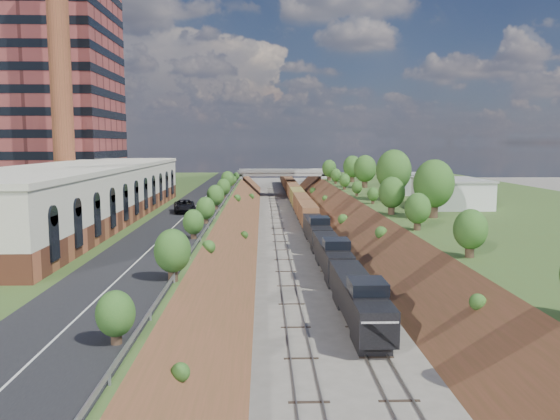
{
  "coord_description": "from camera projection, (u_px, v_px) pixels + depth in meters",
  "views": [
    {
      "loc": [
        -5.18,
        -29.97,
        14.73
      ],
      "look_at": [
        -2.97,
        40.69,
        6.0
      ],
      "focal_mm": 35.0,
      "sensor_mm": 36.0,
      "label": 1
    }
  ],
  "objects": [
    {
      "name": "ground",
      "position": [
        353.0,
        398.0,
        31.7
      ],
      "size": [
        400.0,
        400.0,
        0.0
      ],
      "primitive_type": "plane",
      "color": "#6B665B",
      "rests_on": "ground"
    },
    {
      "name": "platform_left",
      "position": [
        95.0,
        217.0,
        89.89
      ],
      "size": [
        44.0,
        180.0,
        5.0
      ],
      "primitive_type": "cube",
      "color": "#435A25",
      "rests_on": "ground"
    },
    {
      "name": "platform_right",
      "position": [
        489.0,
        216.0,
        91.93
      ],
      "size": [
        44.0,
        180.0,
        5.0
      ],
      "primitive_type": "cube",
      "color": "#435A25",
      "rests_on": "ground"
    },
    {
      "name": "embankment_left",
      "position": [
        228.0,
        232.0,
        90.87
      ],
      "size": [
        10.0,
        180.0,
        10.0
      ],
      "primitive_type": "cube",
      "rotation": [
        0.0,
        0.79,
        0.0
      ],
      "color": "brown",
      "rests_on": "ground"
    },
    {
      "name": "embankment_right",
      "position": [
        359.0,
        231.0,
        91.56
      ],
      "size": [
        10.0,
        180.0,
        10.0
      ],
      "primitive_type": "cube",
      "rotation": [
        0.0,
        0.79,
        0.0
      ],
      "color": "brown",
      "rests_on": "ground"
    },
    {
      "name": "rail_left_track",
      "position": [
        279.0,
        231.0,
        91.12
      ],
      "size": [
        1.58,
        180.0,
        0.18
      ],
      "primitive_type": "cube",
      "color": "gray",
      "rests_on": "ground"
    },
    {
      "name": "rail_right_track",
      "position": [
        310.0,
        231.0,
        91.28
      ],
      "size": [
        1.58,
        180.0,
        0.18
      ],
      "primitive_type": "cube",
      "color": "gray",
      "rests_on": "ground"
    },
    {
      "name": "road",
      "position": [
        201.0,
        202.0,
        90.12
      ],
      "size": [
        8.0,
        180.0,
        0.1
      ],
      "primitive_type": "cube",
      "color": "black",
      "rests_on": "platform_left"
    },
    {
      "name": "guardrail",
      "position": [
        225.0,
        199.0,
        89.99
      ],
      "size": [
        0.1,
        171.0,
        0.7
      ],
      "color": "#99999E",
      "rests_on": "platform_left"
    },
    {
      "name": "commercial_building",
      "position": [
        79.0,
        193.0,
        67.48
      ],
      "size": [
        14.3,
        62.3,
        7.0
      ],
      "color": "brown",
      "rests_on": "platform_left"
    },
    {
      "name": "highrise_tower",
      "position": [
        46.0,
        41.0,
        97.73
      ],
      "size": [
        22.0,
        22.0,
        53.9
      ],
      "color": "brown",
      "rests_on": "platform_left"
    },
    {
      "name": "smokestack",
      "position": [
        61.0,
        75.0,
        83.07
      ],
      "size": [
        3.2,
        3.2,
        40.0
      ],
      "primitive_type": "cylinder",
      "color": "brown",
      "rests_on": "platform_left"
    },
    {
      "name": "overpass",
      "position": [
        282.0,
        178.0,
        152.12
      ],
      "size": [
        24.5,
        8.3,
        7.4
      ],
      "color": "gray",
      "rests_on": "ground"
    },
    {
      "name": "white_building_near",
      "position": [
        451.0,
        194.0,
        83.15
      ],
      "size": [
        9.0,
        12.0,
        4.0
      ],
      "primitive_type": "cube",
      "color": "silver",
      "rests_on": "platform_right"
    },
    {
      "name": "white_building_far",
      "position": [
        409.0,
        184.0,
        104.98
      ],
      "size": [
        8.0,
        10.0,
        3.6
      ],
      "primitive_type": "cube",
      "color": "silver",
      "rests_on": "platform_right"
    },
    {
      "name": "tree_right_large",
      "position": [
        434.0,
        184.0,
        70.75
      ],
      "size": [
        5.25,
        5.25,
        7.61
      ],
      "color": "#473323",
      "rests_on": "platform_right"
    },
    {
      "name": "tree_left_crest",
      "position": [
        192.0,
        227.0,
        50.31
      ],
      "size": [
        2.45,
        2.45,
        3.55
      ],
      "color": "#473323",
      "rests_on": "platform_left"
    },
    {
      "name": "freight_train",
      "position": [
        297.0,
        197.0,
        124.53
      ],
      "size": [
        2.76,
        170.89,
        4.55
      ],
      "color": "black",
      "rests_on": "ground"
    },
    {
      "name": "suv",
      "position": [
        185.0,
        206.0,
        75.87
      ],
      "size": [
        3.87,
        6.61,
        1.73
      ],
      "primitive_type": "imported",
      "rotation": [
        0.0,
        0.0,
        0.17
      ],
      "color": "black",
      "rests_on": "road"
    }
  ]
}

